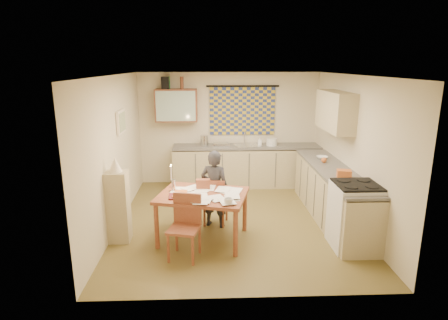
{
  "coord_description": "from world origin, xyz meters",
  "views": [
    {
      "loc": [
        -0.43,
        -6.1,
        2.68
      ],
      "look_at": [
        -0.19,
        0.2,
        1.05
      ],
      "focal_mm": 30.0,
      "sensor_mm": 36.0,
      "label": 1
    }
  ],
  "objects_px": {
    "counter_right": "(332,194)",
    "dining_table": "(203,217)",
    "chair_far": "(216,210)",
    "shelf_stand": "(118,207)",
    "stove": "(355,216)",
    "person": "(215,189)",
    "counter_back": "(248,166)"
  },
  "relations": [
    {
      "from": "counter_back",
      "to": "chair_far",
      "type": "distance_m",
      "value": 2.22
    },
    {
      "from": "counter_right",
      "to": "chair_far",
      "type": "height_order",
      "value": "counter_right"
    },
    {
      "from": "counter_back",
      "to": "shelf_stand",
      "type": "xyz_separation_m",
      "value": [
        -2.25,
        -2.65,
        0.11
      ]
    },
    {
      "from": "dining_table",
      "to": "person",
      "type": "bearing_deg",
      "value": 82.98
    },
    {
      "from": "stove",
      "to": "chair_far",
      "type": "xyz_separation_m",
      "value": [
        -2.05,
        0.91,
        -0.24
      ]
    },
    {
      "from": "counter_right",
      "to": "dining_table",
      "type": "height_order",
      "value": "counter_right"
    },
    {
      "from": "dining_table",
      "to": "chair_far",
      "type": "distance_m",
      "value": 0.62
    },
    {
      "from": "counter_back",
      "to": "counter_right",
      "type": "height_order",
      "value": "same"
    },
    {
      "from": "chair_far",
      "to": "person",
      "type": "bearing_deg",
      "value": 92.92
    },
    {
      "from": "counter_right",
      "to": "person",
      "type": "bearing_deg",
      "value": -173.68
    },
    {
      "from": "counter_right",
      "to": "counter_back",
      "type": "bearing_deg",
      "value": 123.77
    },
    {
      "from": "shelf_stand",
      "to": "person",
      "type": "bearing_deg",
      "value": 18.41
    },
    {
      "from": "chair_far",
      "to": "shelf_stand",
      "type": "bearing_deg",
      "value": 34.55
    },
    {
      "from": "person",
      "to": "counter_back",
      "type": "bearing_deg",
      "value": -89.81
    },
    {
      "from": "chair_far",
      "to": "counter_back",
      "type": "bearing_deg",
      "value": -96.52
    },
    {
      "from": "stove",
      "to": "dining_table",
      "type": "distance_m",
      "value": 2.28
    },
    {
      "from": "stove",
      "to": "person",
      "type": "distance_m",
      "value": 2.23
    },
    {
      "from": "counter_right",
      "to": "stove",
      "type": "bearing_deg",
      "value": -90.0
    },
    {
      "from": "dining_table",
      "to": "person",
      "type": "height_order",
      "value": "person"
    },
    {
      "from": "counter_back",
      "to": "counter_right",
      "type": "bearing_deg",
      "value": -56.23
    },
    {
      "from": "counter_right",
      "to": "stove",
      "type": "xyz_separation_m",
      "value": [
        0.0,
        -1.06,
        0.04
      ]
    },
    {
      "from": "stove",
      "to": "dining_table",
      "type": "relative_size",
      "value": 0.66
    },
    {
      "from": "counter_right",
      "to": "chair_far",
      "type": "relative_size",
      "value": 3.56
    },
    {
      "from": "dining_table",
      "to": "shelf_stand",
      "type": "bearing_deg",
      "value": -166.26
    },
    {
      "from": "counter_right",
      "to": "person",
      "type": "xyz_separation_m",
      "value": [
        -2.06,
        -0.23,
        0.21
      ]
    },
    {
      "from": "chair_far",
      "to": "shelf_stand",
      "type": "relative_size",
      "value": 0.74
    },
    {
      "from": "counter_back",
      "to": "counter_right",
      "type": "xyz_separation_m",
      "value": [
        1.29,
        -1.93,
        -0.0
      ]
    },
    {
      "from": "counter_back",
      "to": "dining_table",
      "type": "bearing_deg",
      "value": -109.97
    },
    {
      "from": "stove",
      "to": "person",
      "type": "height_order",
      "value": "person"
    },
    {
      "from": "counter_right",
      "to": "dining_table",
      "type": "bearing_deg",
      "value": -162.15
    },
    {
      "from": "stove",
      "to": "shelf_stand",
      "type": "relative_size",
      "value": 0.89
    },
    {
      "from": "chair_far",
      "to": "counter_right",
      "type": "bearing_deg",
      "value": -162.31
    }
  ]
}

